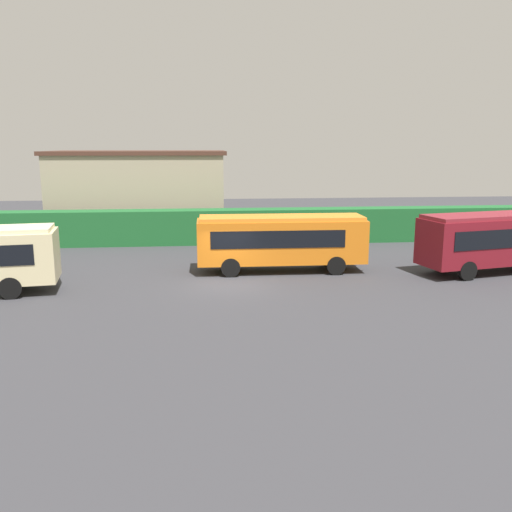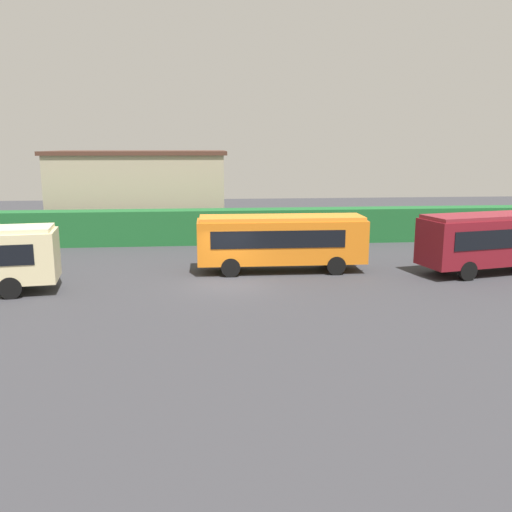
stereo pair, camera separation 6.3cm
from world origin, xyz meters
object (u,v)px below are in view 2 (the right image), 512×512
at_px(bus_orange, 281,240).
at_px(traffic_cone, 447,241).
at_px(bus_maroon, 497,239).
at_px(person_center, 328,244).

bearing_deg(bus_orange, traffic_cone, 29.12).
bearing_deg(bus_maroon, bus_orange, 161.45).
xyz_separation_m(person_center, traffic_cone, (9.25, 3.87, -0.61)).
relative_size(bus_orange, bus_maroon, 1.02).
xyz_separation_m(bus_orange, person_center, (3.23, 2.95, -0.85)).
bearing_deg(bus_orange, person_center, 42.85).
bearing_deg(bus_maroon, traffic_cone, 70.58).
xyz_separation_m(bus_maroon, traffic_cone, (1.00, 8.06, -1.53)).
relative_size(bus_maroon, person_center, 5.16).
bearing_deg(bus_orange, bus_maroon, -5.74).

